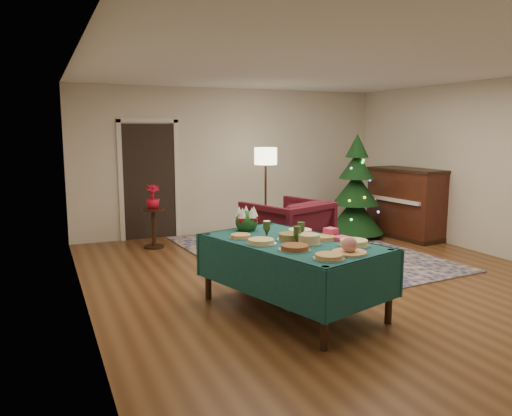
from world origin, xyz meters
name	(u,v)px	position (x,y,z in m)	size (l,w,h in m)	color
room_shell	(332,177)	(0.00, 0.00, 1.35)	(7.00, 7.00, 7.00)	#593319
doorway	(149,178)	(-1.60, 3.48, 1.10)	(1.08, 0.04, 2.16)	black
rug	(305,252)	(0.40, 1.40, 0.01)	(3.20, 4.20, 0.02)	#171550
buffet_table	(293,255)	(-0.97, -0.79, 0.61)	(1.67, 2.22, 0.77)	black
platter_0	(329,257)	(-1.02, -1.58, 0.79)	(0.30, 0.30, 0.05)	silver
platter_1	(349,247)	(-0.73, -1.49, 0.83)	(0.34, 0.34, 0.17)	silver
platter_2	(354,243)	(-0.50, -1.23, 0.80)	(0.33, 0.33, 0.06)	silver
platter_3	(295,248)	(-1.14, -1.15, 0.79)	(0.32, 0.32, 0.05)	silver
platter_4	(309,239)	(-0.88, -0.98, 0.82)	(0.26, 0.26, 0.10)	silver
platter_5	(324,238)	(-0.63, -0.86, 0.79)	(0.28, 0.28, 0.04)	silver
platter_6	(261,242)	(-1.33, -0.78, 0.79)	(0.32, 0.32, 0.05)	silver
platter_7	(290,237)	(-0.97, -0.73, 0.80)	(0.29, 0.29, 0.07)	silver
platter_8	(300,231)	(-0.69, -0.44, 0.79)	(0.31, 0.31, 0.04)	silver
platter_9	(241,236)	(-1.42, -0.43, 0.79)	(0.26, 0.26, 0.04)	silver
goblet_0	(267,228)	(-1.13, -0.48, 0.86)	(0.08, 0.08, 0.18)	#2D471E
goblet_1	(301,230)	(-0.83, -0.70, 0.86)	(0.08, 0.08, 0.18)	#2D471E
goblet_2	(297,234)	(-0.97, -0.88, 0.86)	(0.08, 0.08, 0.18)	#2D471E
napkin_stack	(342,239)	(-0.47, -0.96, 0.79)	(0.15, 0.15, 0.04)	#EE4271
gift_box	(331,233)	(-0.49, -0.77, 0.82)	(0.12, 0.12, 0.10)	#E7406E
centerpiece	(247,219)	(-1.20, -0.06, 0.90)	(0.28, 0.28, 0.32)	#1E4C1E
armchair	(287,229)	(-0.15, 0.94, 0.52)	(1.01, 0.95, 1.04)	#480F1A
floor_lamp	(266,162)	(0.27, 2.60, 1.38)	(0.40, 0.40, 1.63)	#A57F3F
side_table	(154,229)	(-1.71, 2.71, 0.32)	(0.37, 0.37, 0.65)	black
potted_plant	(153,202)	(-1.71, 2.71, 0.77)	(0.22, 0.40, 0.22)	red
christmas_tree	(356,191)	(1.81, 2.07, 0.84)	(1.35, 1.35, 1.87)	black
piano	(406,204)	(2.68, 1.72, 0.61)	(0.82, 1.51, 1.25)	black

